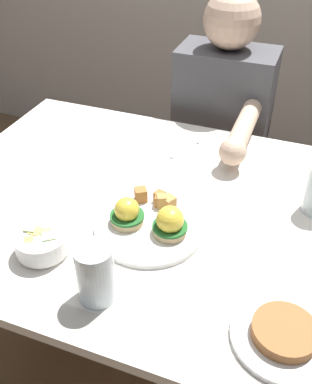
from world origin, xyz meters
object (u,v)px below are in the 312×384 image
(eggs_benedict_plate, at_px, (150,221))
(water_glass_near, at_px, (96,277))
(dining_table, at_px, (151,233))
(side_plate, at_px, (284,335))
(fruit_bowl, at_px, (42,243))
(fork, at_px, (189,146))
(diner_person, at_px, (220,131))

(eggs_benedict_plate, height_order, water_glass_near, water_glass_near)
(dining_table, height_order, side_plate, side_plate)
(side_plate, bearing_deg, water_glass_near, -175.40)
(eggs_benedict_plate, bearing_deg, fruit_bowl, -140.95)
(fruit_bowl, height_order, fork, fruit_bowl)
(dining_table, distance_m, diner_person, 0.60)
(dining_table, bearing_deg, side_plate, -37.87)
(dining_table, bearing_deg, diner_person, 85.86)
(side_plate, distance_m, diner_person, 0.97)
(eggs_benedict_plate, distance_m, fork, 0.40)
(fruit_bowl, distance_m, fork, 0.59)
(dining_table, relative_size, eggs_benedict_plate, 4.44)
(fruit_bowl, relative_size, side_plate, 0.60)
(fork, distance_m, water_glass_near, 0.64)
(fruit_bowl, height_order, water_glass_near, water_glass_near)
(diner_person, bearing_deg, eggs_benedict_plate, -90.63)
(fork, xyz_separation_m, side_plate, (0.37, -0.60, 0.01))
(side_plate, bearing_deg, fork, 121.73)
(diner_person, bearing_deg, side_plate, -69.31)
(dining_table, relative_size, fruit_bowl, 10.00)
(eggs_benedict_plate, relative_size, fruit_bowl, 2.25)
(fork, height_order, water_glass_near, water_glass_near)
(fruit_bowl, relative_size, water_glass_near, 0.90)
(eggs_benedict_plate, relative_size, diner_person, 0.24)
(water_glass_near, xyz_separation_m, diner_person, (0.03, 0.93, -0.15))
(eggs_benedict_plate, distance_m, water_glass_near, 0.24)
(fork, bearing_deg, diner_person, 83.51)
(eggs_benedict_plate, xyz_separation_m, water_glass_near, (-0.03, -0.23, 0.03))
(water_glass_near, distance_m, diner_person, 0.94)
(water_glass_near, height_order, side_plate, water_glass_near)
(side_plate, height_order, diner_person, diner_person)
(dining_table, height_order, diner_person, diner_person)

